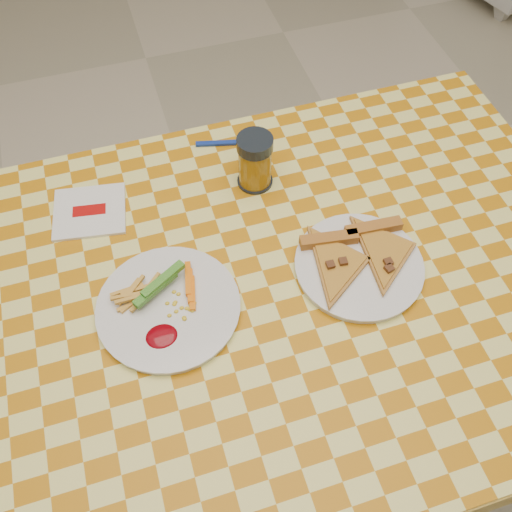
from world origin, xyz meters
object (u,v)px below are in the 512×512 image
at_px(plate_left, 169,308).
at_px(table, 268,307).
at_px(drink_glass, 255,162).
at_px(plate_right, 359,267).

bearing_deg(plate_left, table, -1.75).
xyz_separation_m(table, drink_glass, (0.05, 0.25, 0.13)).
bearing_deg(drink_glass, plate_right, -65.69).
distance_m(plate_right, drink_glass, 0.29).
bearing_deg(drink_glass, plate_left, -133.81).
relative_size(plate_left, plate_right, 1.07).
xyz_separation_m(table, plate_right, (0.17, -0.01, 0.08)).
relative_size(table, drink_glass, 10.88).
distance_m(table, plate_right, 0.19).
bearing_deg(table, plate_left, 178.25).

